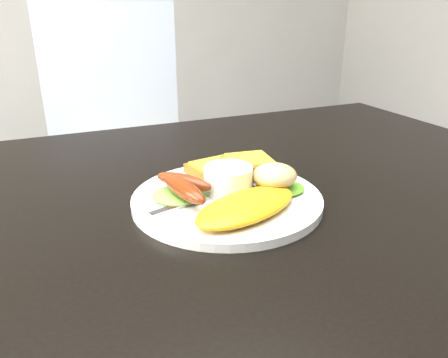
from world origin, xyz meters
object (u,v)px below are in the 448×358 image
object	(u,v)px
person	(74,129)
plate	(227,199)
dining_chair	(130,177)
dining_table	(210,206)

from	to	relation	value
person	plate	world-z (taller)	person
dining_chair	person	world-z (taller)	person
dining_chair	person	xyz separation A→B (m)	(-0.18, -0.26, 0.25)
dining_chair	plate	bearing A→B (deg)	-82.09
dining_table	person	xyz separation A→B (m)	(-0.13, 0.61, -0.03)
dining_table	plate	bearing A→B (deg)	-77.45
person	plate	distance (m)	0.67
dining_table	dining_chair	bearing A→B (deg)	86.66
person	plate	bearing A→B (deg)	78.40
dining_chair	person	distance (m)	0.40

